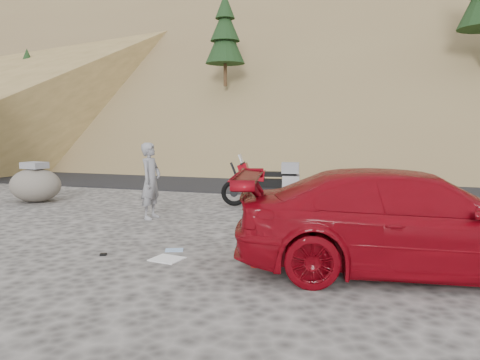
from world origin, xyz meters
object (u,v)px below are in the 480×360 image
object	(u,v)px
man	(152,218)
boulder	(35,185)
motorcycle	(269,184)
red_car	(410,272)

from	to	relation	value
man	boulder	bearing A→B (deg)	75.01
motorcycle	boulder	size ratio (longest dim) A/B	1.31
red_car	boulder	xyz separation A→B (m)	(-10.14, 3.64, 0.51)
motorcycle	red_car	distance (m)	6.03
man	red_car	world-z (taller)	man
motorcycle	red_car	bearing A→B (deg)	-64.07
man	boulder	xyz separation A→B (m)	(-4.39, 1.16, 0.51)
boulder	man	bearing A→B (deg)	-14.83
red_car	boulder	bearing A→B (deg)	59.00
motorcycle	red_car	size ratio (longest dim) A/B	0.46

